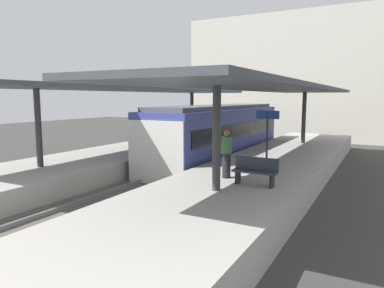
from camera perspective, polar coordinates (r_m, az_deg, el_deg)
name	(u,v)px	position (r m, az deg, el deg)	size (l,w,h in m)	color
ground_plane	(185,177)	(16.81, -1.07, -5.35)	(80.00, 80.00, 0.00)	#383835
platform_left	(121,160)	(18.83, -11.22, -2.56)	(4.40, 28.00, 1.00)	#ADA8A0
platform_right	(265,175)	(15.24, 11.52, -4.90)	(4.40, 28.00, 1.00)	#ADA8A0
track_ballast	(185,175)	(16.79, -1.07, -5.02)	(3.20, 28.00, 0.20)	#59544C
rail_near_side	(172,170)	(17.11, -3.18, -4.21)	(0.08, 28.00, 0.14)	slate
rail_far_side	(199,173)	(16.42, 1.12, -4.70)	(0.08, 28.00, 0.14)	slate
commuter_train	(219,134)	(19.90, 4.31, 1.66)	(2.78, 12.63, 3.10)	#38428C
canopy_left	(136,90)	(19.66, -8.86, 8.48)	(4.18, 21.00, 3.23)	#333335
canopy_right	(276,89)	(16.25, 13.30, 8.55)	(4.18, 21.00, 3.21)	#333335
platform_bench	(255,170)	(11.32, 10.06, -4.14)	(1.40, 0.41, 0.86)	black
platform_sign	(267,126)	(14.19, 11.91, 2.85)	(0.90, 0.08, 2.21)	#262628
passenger_near_bench	(227,153)	(12.12, 5.53, -1.45)	(0.36, 0.36, 1.64)	#232328
station_building_backdrop	(291,78)	(35.24, 15.50, 10.04)	(18.00, 6.00, 11.00)	beige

